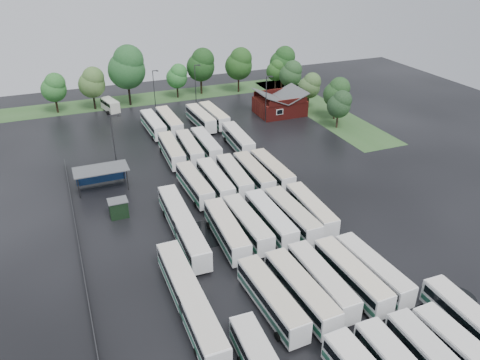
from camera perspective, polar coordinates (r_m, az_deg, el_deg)
name	(u,v)px	position (r m, az deg, el deg)	size (l,w,h in m)	color
ground	(260,239)	(61.83, 2.49, -7.16)	(160.00, 160.00, 0.00)	black
brick_building	(280,106)	(105.23, 4.86, 9.00)	(10.07, 8.60, 5.39)	#611612
wash_shed	(101,171)	(75.42, -16.61, 1.05)	(8.20, 4.20, 3.58)	#2D2D30
utility_hut	(118,208)	(67.93, -14.60, -3.34)	(2.70, 2.20, 2.62)	black
grass_strip_north	(159,97)	(118.65, -9.79, 9.92)	(80.00, 10.00, 0.01)	#315727
grass_strip_east	(318,108)	(110.53, 9.51, 8.62)	(10.00, 50.00, 0.01)	#315727
west_fence	(78,239)	(64.16, -19.17, -6.82)	(0.10, 50.00, 1.20)	#2D2D30
bus_r0c4	(468,359)	(49.02, 26.06, -18.97)	(3.02, 11.90, 3.28)	white
bus_r1c0	(271,298)	(50.24, 3.84, -14.19)	(3.04, 11.84, 3.27)	white
bus_r1c1	(301,290)	(51.40, 7.41, -13.21)	(3.05, 11.99, 3.31)	white
bus_r1c2	(321,281)	(53.06, 9.90, -11.98)	(2.53, 11.63, 3.23)	white
bus_r1c3	(351,275)	(54.38, 13.41, -11.24)	(2.89, 11.79, 3.26)	white
bus_r1c4	(372,269)	(55.91, 15.82, -10.43)	(3.00, 11.50, 3.17)	white
bus_r2c0	(226,230)	(60.19, -1.67, -6.11)	(3.01, 12.08, 3.34)	white
bus_r2c1	(247,224)	(61.51, 0.89, -5.35)	(2.66, 11.67, 3.24)	white
bus_r2c2	(270,219)	(62.61, 3.70, -4.73)	(2.56, 11.81, 3.29)	white
bus_r2c3	(292,215)	(63.65, 6.34, -4.26)	(2.87, 11.92, 3.30)	white
bus_r2c4	(311,209)	(65.40, 8.63, -3.55)	(2.83, 11.51, 3.18)	white
bus_r3c0	(195,184)	(71.34, -5.56, -0.54)	(2.77, 11.49, 3.18)	white
bus_r3c1	(215,181)	(72.12, -3.05, -0.09)	(2.52, 11.61, 3.23)	white
bus_r3c2	(234,176)	(73.43, -0.72, 0.48)	(3.00, 11.61, 3.20)	white
bus_r3c3	(254,173)	(74.22, 1.67, 0.80)	(2.64, 11.71, 3.25)	white
bus_r3c4	(272,170)	(75.44, 3.90, 1.21)	(2.67, 11.69, 3.24)	white
bus_r4c0	(171,150)	(83.24, -8.35, 3.59)	(2.86, 11.74, 3.25)	white
bus_r4c1	(189,148)	(83.90, -6.18, 3.91)	(2.96, 11.62, 3.21)	white
bus_r4c2	(206,144)	(85.07, -4.16, 4.34)	(2.59, 11.49, 3.19)	white
bus_r4c4	(238,139)	(86.92, -0.26, 4.98)	(3.04, 11.95, 3.30)	white
bus_r5c0	(153,124)	(95.80, -10.52, 6.68)	(2.86, 11.68, 3.23)	white
bus_r5c1	(169,122)	(96.63, -8.62, 7.06)	(2.80, 12.11, 3.36)	white
bus_r5c3	(201,118)	(97.95, -4.82, 7.53)	(3.03, 11.81, 3.26)	white
bus_r5c4	(214,116)	(99.10, -3.20, 7.83)	(2.98, 11.87, 3.28)	white
artic_bus_west_b	(183,225)	(61.64, -7.01, -5.44)	(2.82, 17.84, 3.30)	white
artic_bus_west_c	(190,300)	(50.18, -6.16, -14.29)	(2.65, 17.99, 3.34)	white
minibus	(110,105)	(110.69, -15.55, 8.82)	(3.62, 6.45, 2.66)	silver
tree_north_0	(54,87)	(112.14, -21.71, 10.46)	(5.47, 5.47, 9.05)	black
tree_north_1	(92,82)	(111.59, -17.57, 11.30)	(5.91, 5.91, 9.79)	black
tree_north_2	(127,67)	(111.67, -13.58, 13.26)	(8.45, 8.45, 13.99)	black
tree_north_3	(177,76)	(116.21, -7.64, 12.46)	(5.05, 5.05, 8.36)	black
tree_north_4	(201,65)	(118.20, -4.74, 13.85)	(6.89, 6.89, 11.42)	black
tree_north_5	(239,63)	(119.44, -0.08, 14.02)	(6.76, 6.76, 11.20)	black
tree_north_6	(283,61)	(123.72, 5.27, 14.24)	(6.49, 6.49, 10.75)	black
tree_east_0	(340,104)	(97.88, 12.08, 9.05)	(4.82, 4.80, 7.94)	#392B1F
tree_east_1	(337,92)	(102.70, 11.78, 10.42)	(5.53, 5.53, 9.16)	#38241A
tree_east_2	(310,85)	(108.94, 8.54, 11.34)	(5.00, 4.98, 8.24)	black
tree_east_3	(291,73)	(116.47, 6.26, 12.78)	(5.43, 5.43, 9.00)	black
tree_east_4	(277,70)	(122.43, 4.48, 13.27)	(4.85, 4.82, 7.98)	black
lamp_post_ne	(267,96)	(99.07, 3.27, 10.22)	(1.52, 0.30, 9.86)	#2D2D30
lamp_post_nw	(115,142)	(76.67, -15.04, 4.46)	(1.68, 0.33, 10.88)	#2D2D30
lamp_post_back_w	(154,88)	(107.84, -10.38, 11.03)	(1.41, 0.27, 9.13)	#2D2D30
lamp_post_back_e	(196,83)	(109.41, -5.40, 11.75)	(1.48, 0.29, 9.63)	#2D2D30
puddle_1	(433,317)	(54.58, 22.49, -15.19)	(4.09, 4.09, 0.01)	black
puddle_2	(207,234)	(62.90, -4.03, -6.54)	(6.56, 6.56, 0.01)	black
puddle_3	(316,242)	(61.99, 9.30, -7.45)	(3.86, 3.86, 0.01)	black
puddle_4	(457,298)	(58.00, 24.96, -12.90)	(4.13, 4.13, 0.01)	black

